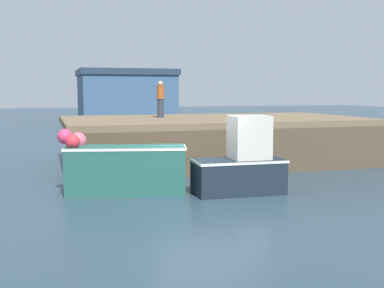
# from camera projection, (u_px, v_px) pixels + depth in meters

# --- Properties ---
(ground) EXTENTS (120.00, 160.00, 0.10)m
(ground) POSITION_uv_depth(u_px,v_px,m) (197.00, 196.00, 14.83)
(ground) COLOR #283D4C
(pier) EXTENTS (12.84, 7.07, 1.96)m
(pier) POSITION_uv_depth(u_px,v_px,m) (219.00, 126.00, 20.76)
(pier) COLOR brown
(pier) RESTS_ON ground
(fishing_boat_near_left) EXTENTS (3.86, 2.03, 2.00)m
(fishing_boat_near_left) POSITION_uv_depth(u_px,v_px,m) (123.00, 167.00, 14.77)
(fishing_boat_near_left) COLOR #23564C
(fishing_boat_near_left) RESTS_ON ground
(fishing_boat_near_right) EXTENTS (2.80, 1.35, 2.38)m
(fishing_boat_near_right) POSITION_uv_depth(u_px,v_px,m) (241.00, 165.00, 14.90)
(fishing_boat_near_right) COLOR #19232D
(fishing_boat_near_right) RESTS_ON ground
(dockworker) EXTENTS (0.34, 0.34, 1.59)m
(dockworker) POSITION_uv_depth(u_px,v_px,m) (161.00, 99.00, 21.45)
(dockworker) COLOR #2D3342
(dockworker) RESTS_ON pier
(warehouse) EXTENTS (7.98, 6.74, 4.92)m
(warehouse) POSITION_uv_depth(u_px,v_px,m) (126.00, 98.00, 42.01)
(warehouse) COLOR #385675
(warehouse) RESTS_ON ground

